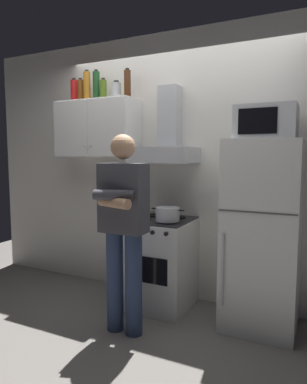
% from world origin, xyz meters
% --- Properties ---
extents(ground_plane, '(7.00, 7.00, 0.00)m').
position_xyz_m(ground_plane, '(0.00, 0.00, 0.00)').
color(ground_plane, slate).
extents(back_wall_tiled, '(4.80, 0.10, 2.70)m').
position_xyz_m(back_wall_tiled, '(0.00, 0.60, 1.35)').
color(back_wall_tiled, silver).
rests_on(back_wall_tiled, ground_plane).
extents(upper_cabinet, '(0.90, 0.37, 0.60)m').
position_xyz_m(upper_cabinet, '(-0.85, 0.37, 1.75)').
color(upper_cabinet, white).
extents(stove_oven, '(0.60, 0.62, 0.87)m').
position_xyz_m(stove_oven, '(-0.05, 0.25, 0.43)').
color(stove_oven, white).
rests_on(stove_oven, ground_plane).
extents(range_hood, '(0.60, 0.44, 0.75)m').
position_xyz_m(range_hood, '(-0.05, 0.38, 1.60)').
color(range_hood, '#B7BABF').
extents(refrigerator, '(0.60, 0.62, 1.60)m').
position_xyz_m(refrigerator, '(0.90, 0.25, 0.80)').
color(refrigerator, white).
rests_on(refrigerator, ground_plane).
extents(microwave, '(0.48, 0.37, 0.28)m').
position_xyz_m(microwave, '(0.90, 0.27, 1.74)').
color(microwave, '#B7BABF').
rests_on(microwave, refrigerator).
extents(person_standing, '(0.38, 0.33, 1.64)m').
position_xyz_m(person_standing, '(-0.10, -0.36, 0.90)').
color(person_standing, navy).
rests_on(person_standing, ground_plane).
extents(cooking_pot, '(0.32, 0.22, 0.13)m').
position_xyz_m(cooking_pot, '(0.08, 0.13, 0.94)').
color(cooking_pot, '#B7BABF').
rests_on(cooking_pot, stove_oven).
extents(bottle_soda_red, '(0.08, 0.08, 0.26)m').
position_xyz_m(bottle_soda_red, '(-1.16, 0.39, 2.17)').
color(bottle_soda_red, red).
rests_on(bottle_soda_red, upper_cabinet).
extents(bottle_wine_green, '(0.07, 0.07, 0.32)m').
position_xyz_m(bottle_wine_green, '(-0.86, 0.39, 2.20)').
color(bottle_wine_green, '#19471E').
rests_on(bottle_wine_green, upper_cabinet).
extents(bottle_olive_oil, '(0.07, 0.07, 0.23)m').
position_xyz_m(bottle_olive_oil, '(-0.77, 0.38, 2.16)').
color(bottle_olive_oil, '#4C6B19').
rests_on(bottle_olive_oil, upper_cabinet).
extents(bottle_canister_steel, '(0.09, 0.09, 0.18)m').
position_xyz_m(bottle_canister_steel, '(-0.61, 0.39, 2.14)').
color(bottle_canister_steel, '#B2B5BA').
rests_on(bottle_canister_steel, upper_cabinet).
extents(bottle_beer_brown, '(0.06, 0.06, 0.25)m').
position_xyz_m(bottle_beer_brown, '(-1.05, 0.37, 2.17)').
color(bottle_beer_brown, brown).
rests_on(bottle_beer_brown, upper_cabinet).
extents(bottle_liquor_amber, '(0.07, 0.07, 0.32)m').
position_xyz_m(bottle_liquor_amber, '(-0.97, 0.36, 2.20)').
color(bottle_liquor_amber, '#B7721E').
rests_on(bottle_liquor_amber, upper_cabinet).
extents(bottle_rum_dark, '(0.07, 0.07, 0.30)m').
position_xyz_m(bottle_rum_dark, '(-0.49, 0.40, 2.19)').
color(bottle_rum_dark, '#47230F').
rests_on(bottle_rum_dark, upper_cabinet).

